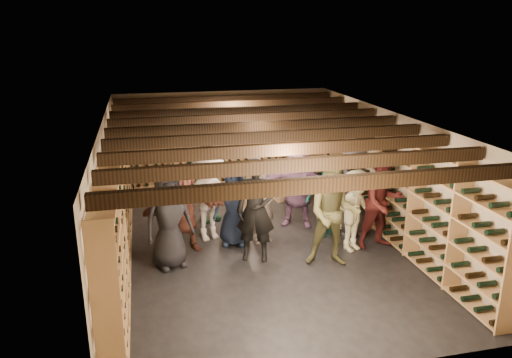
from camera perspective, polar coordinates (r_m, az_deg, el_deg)
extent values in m
plane|color=black|center=(9.82, 0.26, -7.02)|extent=(8.00, 8.00, 0.00)
cube|color=#BBAD91|center=(13.18, -3.74, 4.82)|extent=(5.50, 0.02, 2.40)
cube|color=#BBAD91|center=(5.88, 9.46, -11.96)|extent=(5.50, 0.02, 2.40)
cube|color=#BBAD91|center=(9.19, -16.67, -1.50)|extent=(0.02, 8.00, 2.40)
cube|color=#BBAD91|center=(10.35, 15.26, 0.72)|extent=(0.02, 8.00, 2.40)
cube|color=beige|center=(9.10, 0.28, 6.88)|extent=(5.50, 8.00, 0.01)
cube|color=black|center=(5.88, 8.14, -0.59)|extent=(5.40, 0.12, 0.18)
cube|color=black|center=(6.67, 5.47, 1.66)|extent=(5.40, 0.12, 0.18)
cube|color=black|center=(7.47, 3.37, 3.44)|extent=(5.40, 0.12, 0.18)
cube|color=black|center=(8.29, 1.67, 4.86)|extent=(5.40, 0.12, 0.18)
cube|color=black|center=(9.12, 0.28, 6.02)|extent=(5.40, 0.12, 0.18)
cube|color=black|center=(9.96, -0.89, 6.98)|extent=(5.40, 0.12, 0.18)
cube|color=black|center=(10.81, -1.87, 7.80)|extent=(5.40, 0.12, 0.18)
cube|color=black|center=(11.65, -2.72, 8.49)|extent=(5.40, 0.12, 0.18)
cube|color=black|center=(12.51, -3.46, 9.08)|extent=(5.40, 0.12, 0.18)
cube|color=tan|center=(9.22, -15.49, -2.16)|extent=(0.32, 7.50, 2.15)
cube|color=tan|center=(10.30, 14.32, -0.01)|extent=(0.32, 7.50, 2.15)
cube|color=tan|center=(13.05, -3.61, 4.13)|extent=(4.70, 0.30, 2.15)
cube|color=tan|center=(11.09, -1.40, -3.61)|extent=(0.59, 0.49, 0.17)
cube|color=tan|center=(11.03, -1.40, -2.79)|extent=(0.59, 0.49, 0.17)
cube|color=tan|center=(10.97, -1.41, -1.95)|extent=(0.59, 0.49, 0.17)
cube|color=tan|center=(10.92, -1.42, -1.11)|extent=(0.59, 0.49, 0.17)
cube|color=tan|center=(12.00, 3.41, -1.98)|extent=(0.54, 0.39, 0.17)
cube|color=tan|center=(11.95, 3.43, -1.21)|extent=(0.54, 0.39, 0.17)
cube|color=tan|center=(11.90, 3.44, -0.43)|extent=(0.54, 0.39, 0.17)
cube|color=tan|center=(11.84, 3.46, 0.35)|extent=(0.54, 0.39, 0.17)
cube|color=tan|center=(12.51, -0.71, -1.14)|extent=(0.59, 0.49, 0.17)
imported|color=black|center=(8.63, -9.94, -4.59)|extent=(0.98, 0.80, 1.73)
imported|color=black|center=(8.72, -0.02, -3.57)|extent=(0.79, 0.65, 1.88)
imported|color=brown|center=(8.64, 8.86, -3.96)|extent=(1.08, 0.95, 1.88)
imported|color=#EDEDB8|center=(9.32, 11.25, -3.59)|extent=(1.15, 0.94, 1.55)
imported|color=#1D7069|center=(9.94, 7.94, -2.29)|extent=(0.92, 0.50, 1.48)
imported|color=brown|center=(9.19, -8.32, -3.44)|extent=(1.57, 0.71, 1.64)
imported|color=#1B2947|center=(9.39, -2.52, -2.93)|extent=(0.90, 0.73, 1.60)
imported|color=gray|center=(9.50, 0.77, -3.00)|extent=(0.64, 0.53, 1.50)
imported|color=#4E1A19|center=(9.52, 14.29, -2.60)|extent=(0.93, 0.76, 1.78)
imported|color=beige|center=(9.62, -5.43, -2.00)|extent=(1.27, 0.92, 1.76)
imported|color=#255339|center=(10.55, -5.60, 0.20)|extent=(1.20, 0.74, 1.91)
imported|color=slate|center=(10.29, 4.78, -0.69)|extent=(1.69, 1.15, 1.75)
imported|color=#36353B|center=(10.01, 11.06, -1.19)|extent=(0.98, 0.71, 1.85)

